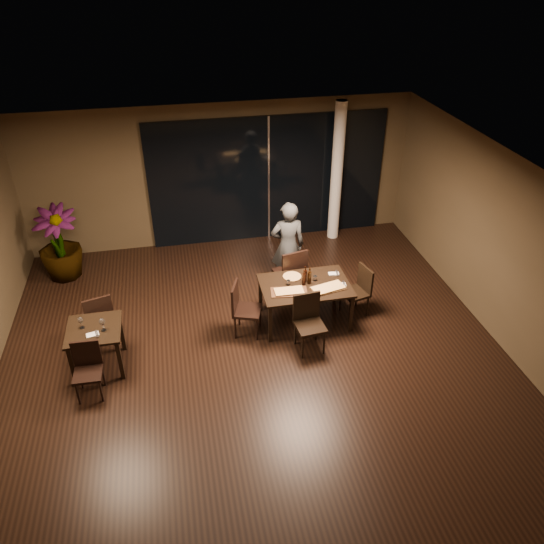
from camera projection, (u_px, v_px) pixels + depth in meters
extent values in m
plane|color=black|center=(256.00, 358.00, 8.47)|extent=(8.00, 8.00, 0.00)
cube|color=#433724|center=(220.00, 175.00, 11.01)|extent=(8.00, 0.10, 3.00)
cube|color=#433724|center=(507.00, 251.00, 8.35)|extent=(0.10, 8.00, 3.00)
cube|color=silver|center=(252.00, 182.00, 6.85)|extent=(8.00, 8.00, 0.04)
cube|color=black|center=(268.00, 179.00, 11.18)|extent=(5.00, 0.06, 2.70)
cylinder|color=white|center=(337.00, 173.00, 11.09)|extent=(0.24, 0.24, 3.00)
cube|color=black|center=(305.00, 286.00, 8.91)|extent=(1.50, 1.00, 0.04)
cube|color=black|center=(270.00, 324.00, 8.63)|extent=(0.06, 0.06, 0.71)
cube|color=black|center=(351.00, 314.00, 8.86)|extent=(0.06, 0.06, 0.71)
cube|color=black|center=(260.00, 294.00, 9.36)|extent=(0.06, 0.06, 0.71)
cube|color=black|center=(335.00, 285.00, 9.59)|extent=(0.06, 0.06, 0.71)
cube|color=black|center=(94.00, 330.00, 7.92)|extent=(0.80, 0.80, 0.04)
cube|color=black|center=(73.00, 367.00, 7.78)|extent=(0.06, 0.06, 0.71)
cube|color=black|center=(120.00, 360.00, 7.90)|extent=(0.06, 0.06, 0.71)
cube|color=black|center=(77.00, 338.00, 8.34)|extent=(0.06, 0.06, 0.71)
cube|color=black|center=(122.00, 332.00, 8.46)|extent=(0.06, 0.06, 0.71)
cube|color=black|center=(289.00, 273.00, 9.66)|extent=(0.58, 0.58, 0.06)
cylinder|color=black|center=(294.00, 277.00, 10.02)|extent=(0.04, 0.04, 0.50)
cylinder|color=black|center=(275.00, 282.00, 9.88)|extent=(0.04, 0.04, 0.50)
cylinder|color=black|center=(303.00, 288.00, 9.71)|extent=(0.04, 0.04, 0.50)
cylinder|color=black|center=(284.00, 293.00, 9.58)|extent=(0.04, 0.04, 0.50)
cube|color=black|center=(295.00, 266.00, 9.34)|extent=(0.49, 0.15, 0.56)
cube|color=black|center=(310.00, 326.00, 8.42)|extent=(0.48, 0.48, 0.05)
cylinder|color=black|center=(303.00, 347.00, 8.35)|extent=(0.04, 0.04, 0.46)
cylinder|color=black|center=(324.00, 342.00, 8.44)|extent=(0.04, 0.04, 0.46)
cylinder|color=black|center=(295.00, 333.00, 8.65)|extent=(0.04, 0.04, 0.46)
cylinder|color=black|center=(316.00, 329.00, 8.73)|extent=(0.04, 0.04, 0.46)
cube|color=black|center=(306.00, 306.00, 8.45)|extent=(0.45, 0.08, 0.51)
cube|color=black|center=(247.00, 311.00, 8.78)|extent=(0.56, 0.56, 0.05)
cylinder|color=black|center=(257.00, 329.00, 8.73)|extent=(0.04, 0.04, 0.45)
cylinder|color=black|center=(260.00, 316.00, 9.03)|extent=(0.04, 0.04, 0.45)
cylinder|color=black|center=(235.00, 327.00, 8.77)|extent=(0.04, 0.04, 0.45)
cylinder|color=black|center=(239.00, 314.00, 9.07)|extent=(0.04, 0.04, 0.45)
cube|color=black|center=(235.00, 297.00, 8.66)|extent=(0.18, 0.43, 0.50)
cube|color=black|center=(355.00, 293.00, 9.25)|extent=(0.51, 0.51, 0.05)
cylinder|color=black|center=(340.00, 300.00, 9.44)|extent=(0.03, 0.03, 0.43)
cylinder|color=black|center=(351.00, 311.00, 9.17)|extent=(0.03, 0.03, 0.43)
cylinder|color=black|center=(357.00, 296.00, 9.56)|extent=(0.03, 0.03, 0.43)
cylinder|color=black|center=(367.00, 306.00, 9.30)|extent=(0.03, 0.03, 0.43)
cube|color=black|center=(365.00, 279.00, 9.19)|extent=(0.14, 0.42, 0.48)
cube|color=black|center=(99.00, 317.00, 8.63)|extent=(0.55, 0.55, 0.05)
cylinder|color=black|center=(110.00, 319.00, 8.96)|extent=(0.04, 0.04, 0.45)
cylinder|color=black|center=(88.00, 325.00, 8.81)|extent=(0.04, 0.04, 0.45)
cylinder|color=black|center=(115.00, 331.00, 8.68)|extent=(0.04, 0.04, 0.45)
cylinder|color=black|center=(92.00, 338.00, 8.54)|extent=(0.04, 0.04, 0.45)
cube|color=black|center=(99.00, 311.00, 8.34)|extent=(0.44, 0.16, 0.50)
cube|color=black|center=(88.00, 374.00, 7.58)|extent=(0.41, 0.41, 0.05)
cylinder|color=black|center=(77.00, 394.00, 7.53)|extent=(0.03, 0.03, 0.41)
cylinder|color=black|center=(101.00, 391.00, 7.58)|extent=(0.03, 0.03, 0.41)
cylinder|color=black|center=(80.00, 378.00, 7.80)|extent=(0.03, 0.03, 0.41)
cylinder|color=black|center=(103.00, 375.00, 7.85)|extent=(0.03, 0.03, 0.41)
cube|color=black|center=(87.00, 353.00, 7.61)|extent=(0.40, 0.05, 0.45)
imported|color=#303335|center=(288.00, 246.00, 9.76)|extent=(0.61, 0.42, 1.75)
imported|color=#244F1A|center=(59.00, 244.00, 10.12)|extent=(0.80, 0.80, 1.47)
cube|color=#412515|center=(289.00, 292.00, 8.70)|extent=(0.63, 0.37, 0.01)
cube|color=#3F2814|center=(328.00, 289.00, 8.78)|extent=(0.61, 0.39, 0.01)
cylinder|color=red|center=(292.00, 277.00, 9.09)|extent=(0.30, 0.30, 0.01)
cylinder|color=white|center=(288.00, 282.00, 8.88)|extent=(0.07, 0.07, 0.08)
cylinder|color=white|center=(315.00, 278.00, 8.99)|extent=(0.07, 0.07, 0.08)
cube|color=white|center=(341.00, 285.00, 8.89)|extent=(0.19, 0.12, 0.01)
cube|color=white|center=(334.00, 274.00, 9.17)|extent=(0.19, 0.12, 0.01)
cube|color=white|center=(93.00, 335.00, 7.78)|extent=(0.20, 0.14, 0.01)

